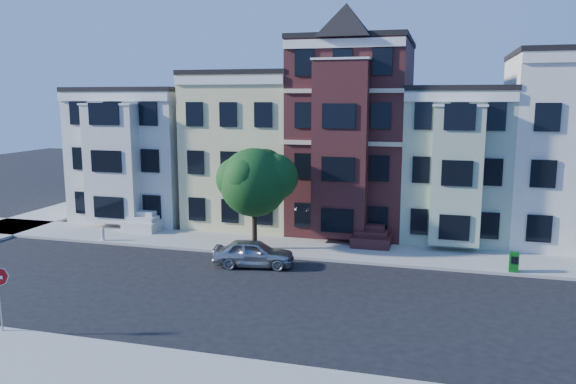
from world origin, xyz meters
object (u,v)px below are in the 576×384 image
(fire_hydrant, at_px, (103,235))
(newspaper_box, at_px, (514,262))
(parked_car, at_px, (254,253))
(street_tree, at_px, (254,187))

(fire_hydrant, bearing_deg, newspaper_box, 0.00)
(parked_car, bearing_deg, street_tree, 7.69)
(street_tree, distance_m, newspaper_box, 14.04)
(newspaper_box, height_order, fire_hydrant, newspaper_box)
(newspaper_box, bearing_deg, street_tree, -178.41)
(street_tree, height_order, parked_car, street_tree)
(parked_car, xyz_separation_m, newspaper_box, (12.78, 2.12, -0.06))
(parked_car, distance_m, fire_hydrant, 10.49)
(street_tree, relative_size, newspaper_box, 7.12)
(street_tree, height_order, fire_hydrant, street_tree)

